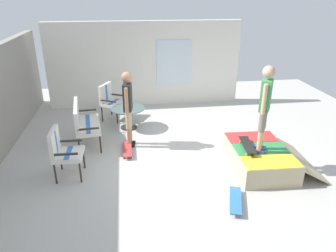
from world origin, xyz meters
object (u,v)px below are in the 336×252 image
object	(u,v)px
patio_chair_near_house	(110,98)
person_watching	(128,103)
patio_table	(128,114)
patio_chair_by_wall	(62,149)
skateboard_by_bench	(127,149)
skateboard_spare	(235,200)
skateboard_on_ramp	(248,145)
person_skater	(265,103)
patio_bench	(83,120)
skate_ramp	(260,157)

from	to	relation	value
patio_chair_near_house	person_watching	size ratio (longest dim) A/B	0.57
patio_table	person_watching	distance (m)	1.24
patio_chair_near_house	patio_chair_by_wall	distance (m)	3.13
patio_table	skateboard_by_bench	size ratio (longest dim) A/B	1.12
skateboard_spare	skateboard_on_ramp	xyz separation A→B (m)	(1.19, -0.62, 0.44)
patio_chair_by_wall	skateboard_on_ramp	xyz separation A→B (m)	(-0.17, -3.72, -0.08)
patio_chair_by_wall	person_watching	world-z (taller)	person_watching
person_skater	skateboard_on_ramp	distance (m)	0.97
patio_chair_by_wall	person_watching	bearing A→B (deg)	-47.43
patio_table	skateboard_by_bench	distance (m)	1.45
patio_bench	person_skater	bearing A→B (deg)	-114.87
patio_bench	person_skater	world-z (taller)	person_skater
skate_ramp	patio_chair_near_house	bearing A→B (deg)	45.03
patio_bench	patio_table	xyz separation A→B (m)	(0.83, -1.08, -0.21)
patio_table	person_skater	bearing A→B (deg)	-134.23
skateboard_spare	patio_bench	bearing A→B (deg)	45.62
patio_chair_near_house	skateboard_on_ramp	distance (m)	4.31
patio_table	skateboard_on_ramp	xyz separation A→B (m)	(-2.44, -2.39, 0.12)
patio_table	skateboard_spare	size ratio (longest dim) A/B	1.09
skate_ramp	skateboard_spare	bearing A→B (deg)	141.67
patio_bench	skateboard_spare	distance (m)	4.03
skateboard_on_ramp	patio_chair_by_wall	bearing A→B (deg)	87.37
patio_chair_near_house	patio_table	size ratio (longest dim) A/B	1.13
person_watching	skateboard_on_ramp	size ratio (longest dim) A/B	2.20
skateboard_by_bench	patio_chair_near_house	bearing A→B (deg)	11.27
skateboard_by_bench	skateboard_spare	size ratio (longest dim) A/B	0.97
skateboard_spare	person_skater	bearing A→B (deg)	-37.57
patio_table	skate_ramp	bearing A→B (deg)	-132.13
skateboard_by_bench	patio_bench	bearing A→B (deg)	59.87
patio_chair_by_wall	skateboard_spare	xyz separation A→B (m)	(-1.36, -3.10, -0.53)
skate_ramp	skateboard_by_bench	xyz separation A→B (m)	(1.03, 2.77, -0.14)
person_watching	person_skater	distance (m)	3.03
patio_chair_near_house	skateboard_on_ramp	xyz separation A→B (m)	(-3.19, -2.89, -0.08)
patio_chair_by_wall	person_watching	distance (m)	1.86
skateboard_by_bench	person_watching	bearing A→B (deg)	-10.84
skate_ramp	person_watching	xyz separation A→B (m)	(1.40, 2.70, 0.84)
person_skater	skateboard_spare	bearing A→B (deg)	142.43
skateboard_by_bench	skateboard_on_ramp	xyz separation A→B (m)	(-1.02, -2.46, 0.44)
person_skater	person_watching	bearing A→B (deg)	60.19
skate_ramp	skateboard_on_ramp	distance (m)	0.44
person_skater	skateboard_by_bench	distance (m)	3.21
person_watching	patio_chair_by_wall	bearing A→B (deg)	132.57
patio_chair_near_house	skateboard_spare	bearing A→B (deg)	-152.55
skateboard_on_ramp	skateboard_by_bench	bearing A→B (deg)	67.51
patio_chair_by_wall	skateboard_by_bench	bearing A→B (deg)	-55.96
patio_bench	skateboard_by_bench	distance (m)	1.28
patio_table	skateboard_by_bench	bearing A→B (deg)	177.31
skate_ramp	skateboard_by_bench	size ratio (longest dim) A/B	2.19
patio_bench	patio_chair_near_house	size ratio (longest dim) A/B	1.28
person_skater	patio_chair_by_wall	bearing A→B (deg)	86.02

